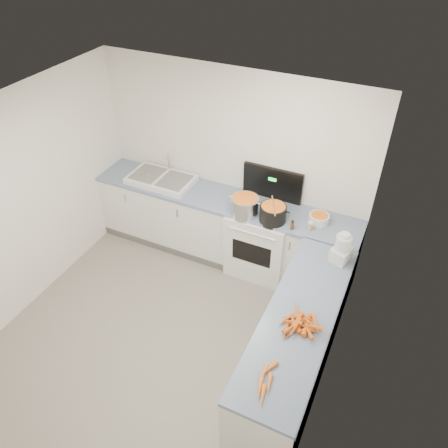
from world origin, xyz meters
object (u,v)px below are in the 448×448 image
at_px(stove, 261,239).
at_px(food_processor, 342,249).
at_px(sink, 161,179).
at_px(extract_bottle, 292,226).
at_px(mixing_bowl, 319,219).
at_px(black_pot, 273,214).
at_px(spice_jar, 310,227).
at_px(steel_pot, 245,207).

height_order(stove, food_processor, stove).
distance_m(sink, extract_bottle, 1.90).
relative_size(sink, mixing_bowl, 3.71).
distance_m(black_pot, mixing_bowl, 0.54).
distance_m(black_pot, spice_jar, 0.45).
xyz_separation_m(extract_bottle, spice_jar, (0.19, 0.08, -0.01)).
bearing_deg(mixing_bowl, steel_pot, -166.54).
distance_m(sink, mixing_bowl, 2.12).
distance_m(stove, black_pot, 0.60).
bearing_deg(stove, extract_bottle, -26.47).
bearing_deg(black_pot, steel_pot, -177.91).
height_order(stove, steel_pot, stove).
height_order(sink, extract_bottle, sink).
xyz_separation_m(stove, mixing_bowl, (0.67, 0.04, 0.52)).
height_order(steel_pot, black_pot, steel_pot).
relative_size(black_pot, spice_jar, 3.54).
relative_size(stove, food_processor, 3.84).
xyz_separation_m(mixing_bowl, extract_bottle, (-0.24, -0.25, -0.00)).
bearing_deg(food_processor, mixing_bowl, 125.34).
distance_m(stove, spice_jar, 0.81).
height_order(sink, steel_pot, sink).
bearing_deg(steel_pot, stove, 43.58).
xyz_separation_m(sink, black_pot, (1.62, -0.17, 0.05)).
xyz_separation_m(stove, spice_jar, (0.62, -0.14, 0.51)).
bearing_deg(mixing_bowl, black_pot, -159.16).
bearing_deg(black_pot, food_processor, -21.27).
bearing_deg(sink, stove, -0.62).
distance_m(stove, sink, 1.54).
distance_m(stove, mixing_bowl, 0.85).
xyz_separation_m(extract_bottle, food_processor, (0.62, -0.28, 0.10)).
relative_size(stove, sink, 1.58).
xyz_separation_m(stove, black_pot, (0.17, -0.15, 0.56)).
bearing_deg(black_pot, mixing_bowl, 20.84).
xyz_separation_m(stove, steel_pot, (-0.17, -0.17, 0.57)).
bearing_deg(extract_bottle, spice_jar, 22.37).
xyz_separation_m(stove, food_processor, (1.05, -0.49, 0.62)).
bearing_deg(food_processor, black_pot, 158.73).
height_order(spice_jar, food_processor, food_processor).
xyz_separation_m(steel_pot, extract_bottle, (0.61, -0.05, -0.05)).
relative_size(steel_pot, extract_bottle, 3.20).
distance_m(extract_bottle, spice_jar, 0.20).
xyz_separation_m(black_pot, mixing_bowl, (0.50, 0.19, -0.04)).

